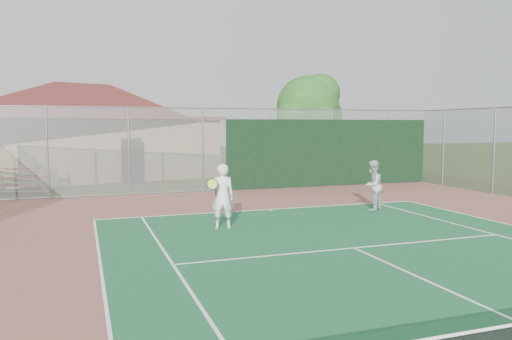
{
  "coord_description": "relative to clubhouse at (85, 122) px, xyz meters",
  "views": [
    {
      "loc": [
        -5.77,
        -3.35,
        2.8
      ],
      "look_at": [
        -0.85,
        10.71,
        1.46
      ],
      "focal_mm": 35.0,
      "sensor_mm": 36.0,
      "label": 1
    }
  ],
  "objects": [
    {
      "name": "clubhouse",
      "position": [
        0.0,
        0.0,
        0.0
      ],
      "size": [
        15.04,
        11.39,
        5.88
      ],
      "rotation": [
        0.0,
        0.0,
        0.18
      ],
      "color": "tan",
      "rests_on": "ground"
    },
    {
      "name": "tree",
      "position": [
        11.29,
        -4.64,
        0.64
      ],
      "size": [
        3.95,
        3.75,
        5.52
      ],
      "color": "#321C12",
      "rests_on": "ground"
    },
    {
      "name": "back_fence",
      "position": [
        7.68,
        -8.54,
        -1.32
      ],
      "size": [
        20.08,
        0.11,
        3.53
      ],
      "color": "gray",
      "rests_on": "ground"
    },
    {
      "name": "bleachers",
      "position": [
        -2.76,
        -6.15,
        -2.47
      ],
      "size": [
        3.06,
        2.28,
        0.98
      ],
      "rotation": [
        0.0,
        0.0,
        -0.33
      ],
      "color": "#A83F26",
      "rests_on": "ground"
    },
    {
      "name": "side_fence_right",
      "position": [
        15.57,
        -13.02,
        -1.24
      ],
      "size": [
        0.08,
        9.0,
        3.5
      ],
      "color": "gray",
      "rests_on": "ground"
    },
    {
      "name": "player_white_front",
      "position": [
        3.34,
        -16.02,
        -2.11
      ],
      "size": [
        0.88,
        0.69,
        1.75
      ],
      "rotation": [
        0.0,
        0.0,
        2.91
      ],
      "color": "white",
      "rests_on": "ground"
    },
    {
      "name": "player_grey_back",
      "position": [
        8.72,
        -14.89,
        -2.17
      ],
      "size": [
        1.01,
        0.96,
        1.64
      ],
      "rotation": [
        0.0,
        0.0,
        3.72
      ],
      "color": "#B1B4B6",
      "rests_on": "ground"
    }
  ]
}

